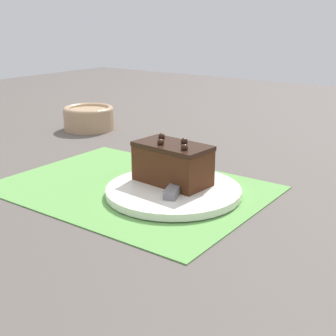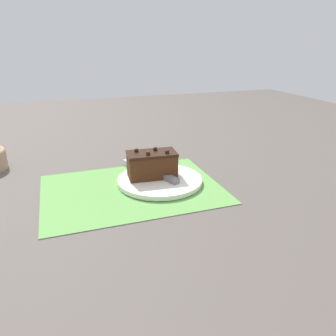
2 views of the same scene
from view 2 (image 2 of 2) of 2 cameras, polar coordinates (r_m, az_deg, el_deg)
ground_plane at (r=0.87m, az=-6.25°, el=-3.72°), size 3.00×3.00×0.00m
placemat_woven at (r=0.87m, az=-6.25°, el=-3.60°), size 0.46×0.34×0.00m
cake_plate at (r=0.90m, az=-1.42°, el=-2.13°), size 0.23×0.23×0.01m
chocolate_cake at (r=0.90m, az=-2.82°, el=0.65°), size 0.14×0.08×0.08m
serving_knife at (r=0.91m, az=-1.77°, el=-0.99°), size 0.11×0.24×0.01m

